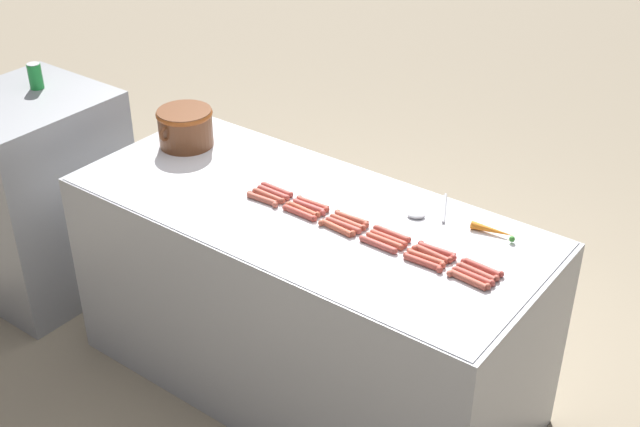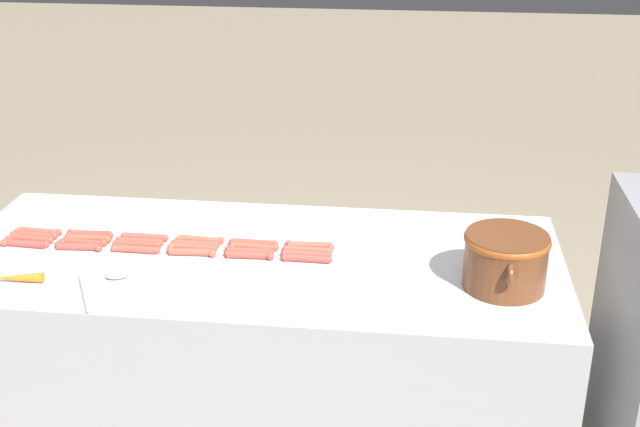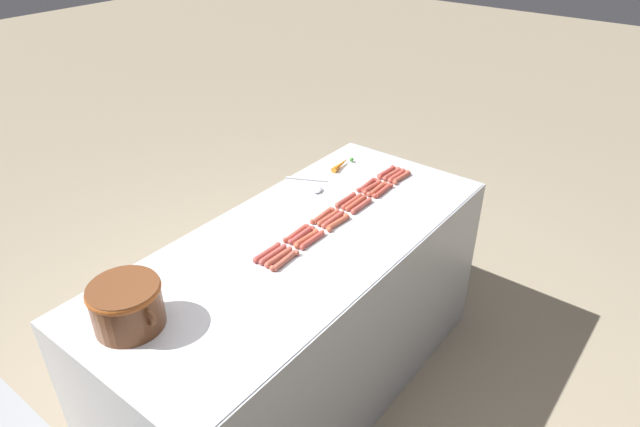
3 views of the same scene
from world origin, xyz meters
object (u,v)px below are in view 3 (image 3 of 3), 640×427
Objects in this scene: hot_dog_1 at (383,191)px; hot_dog_20 at (345,200)px; hot_dog_14 at (352,201)px; hot_dog_8 at (356,203)px; bean_pot at (126,303)px; hot_dog_16 at (301,235)px; hot_dog_7 at (377,189)px; hot_dog_15 at (328,217)px; hot_dog_11 at (279,257)px; hot_dog_22 at (296,233)px; hot_dog_5 at (285,260)px; hot_dog_13 at (372,187)px; hot_dog_18 at (386,172)px; hot_dog_19 at (367,185)px; hot_dog_2 at (361,206)px; hot_dog_4 at (312,240)px; hot_dog_6 at (397,175)px; carrot at (342,164)px; serving_spoon at (314,186)px; hot_dog_0 at (401,177)px; hot_dog_17 at (273,254)px; hot_dog_3 at (338,222)px; hot_dog_12 at (392,174)px; hot_dog_9 at (333,219)px; hot_dog_10 at (306,238)px; hot_dog_21 at (322,215)px.

hot_dog_1 is 0.21m from hot_dog_20.
hot_dog_14 and hot_dog_20 have the same top height.
bean_pot reaches higher than hot_dog_8.
hot_dog_14 is at bearing -90.52° from hot_dog_16.
hot_dog_7 and hot_dog_16 have the same top height.
bean_pot is at bearing 82.81° from hot_dog_15.
hot_dog_8 is at bearing -90.00° from hot_dog_11.
hot_dog_20 is 0.37m from hot_dog_22.
hot_dog_5 and hot_dog_13 have the same top height.
hot_dog_1 is 0.21m from hot_dog_18.
hot_dog_19 is 1.36m from bean_pot.
hot_dog_2 and hot_dog_4 have the same top height.
hot_dog_16 and hot_dog_19 have the same top height.
hot_dog_6 is 0.31m from carrot.
serving_spoon is (0.12, -1.18, -0.09)m from bean_pot.
hot_dog_0 is 0.34m from carrot.
hot_dog_17 is 0.93m from hot_dog_18.
hot_dog_13 is 1.00× the size of hot_dog_14.
hot_dog_12 is (0.06, -0.56, 0.00)m from hot_dog_3.
hot_dog_6 is at bearing -92.24° from hot_dog_17.
hot_dog_4 is 0.49m from serving_spoon.
hot_dog_2 is 0.45m from carrot.
hot_dog_2 and hot_dog_3 have the same top height.
hot_dog_2 and hot_dog_19 have the same top height.
hot_dog_14 is (0.03, -0.19, 0.00)m from hot_dog_9.
hot_dog_2 is 0.19m from hot_dog_7.
hot_dog_20 is (0.09, 0.19, 0.00)m from hot_dog_1.
hot_dog_5 is 0.56m from hot_dog_20.
hot_dog_10 and hot_dog_18 have the same top height.
hot_dog_10 is 1.00× the size of hot_dog_11.
hot_dog_8 is (0.04, 0.18, 0.00)m from hot_dog_1.
hot_dog_13 is at bearing 89.03° from hot_dog_12.
hot_dog_9 is 1.00× the size of hot_dog_22.
hot_dog_7 is at bearing -85.50° from hot_dog_3.
hot_dog_22 is (-0.00, 0.75, 0.00)m from hot_dog_18.
hot_dog_8 is 1.00× the size of hot_dog_16.
hot_dog_21 is (0.09, 0.18, 0.00)m from hot_dog_2.
hot_dog_9 is 0.37m from hot_dog_13.
hot_dog_18 is at bearing -0.82° from hot_dog_6.
hot_dog_18 is 0.18m from hot_dog_19.
hot_dog_14 is at bearing -6.25° from hot_dog_2.
hot_dog_0 and hot_dog_22 have the same top height.
hot_dog_1 is 0.19m from hot_dog_2.
hot_dog_18 and hot_dog_20 have the same top height.
hot_dog_3 is 0.59m from carrot.
hot_dog_2 is at bearing 99.44° from hot_dog_12.
hot_dog_16 is 0.52× the size of bean_pot.
hot_dog_17 is 0.75m from hot_dog_19.
hot_dog_9 is at bearing 108.37° from hot_dog_20.
carrot is (0.24, -0.30, 0.00)m from hot_dog_20.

